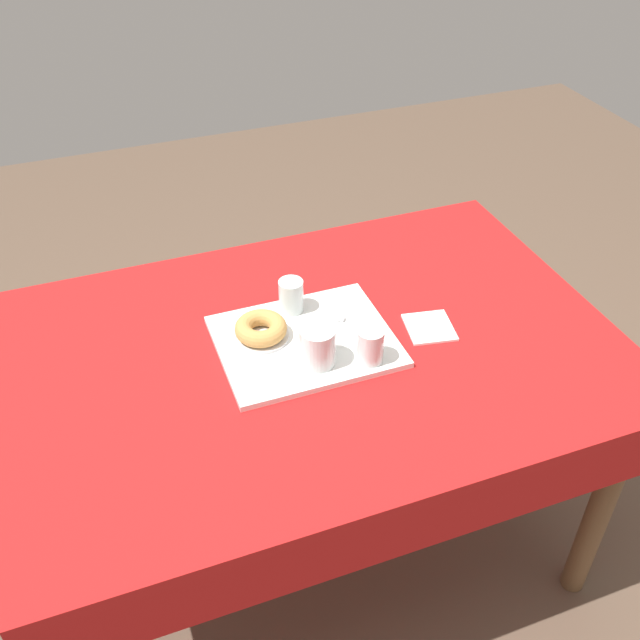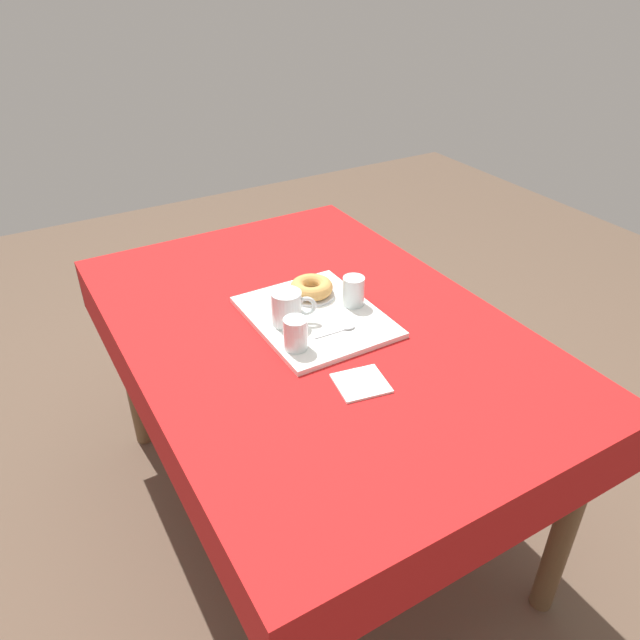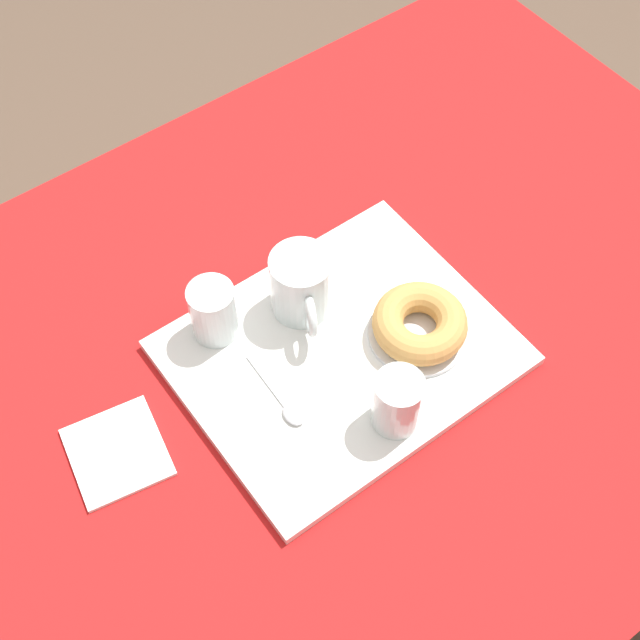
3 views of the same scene
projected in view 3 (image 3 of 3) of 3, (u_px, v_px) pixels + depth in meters
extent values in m
plane|color=brown|center=(321.00, 549.00, 1.82)|extent=(6.00, 6.00, 0.00)
cube|color=red|center=(321.00, 360.00, 1.20)|extent=(1.46, 1.00, 0.03)
cube|color=red|center=(145.00, 183.00, 1.49)|extent=(1.46, 0.01, 0.14)
cylinder|color=brown|center=(447.00, 171.00, 1.91)|extent=(0.06, 0.06, 0.73)
cube|color=white|center=(341.00, 352.00, 1.18)|extent=(0.42, 0.34, 0.02)
cylinder|color=silver|center=(301.00, 284.00, 1.17)|extent=(0.08, 0.08, 0.10)
cylinder|color=#5B230A|center=(301.00, 288.00, 1.18)|extent=(0.07, 0.07, 0.07)
torus|color=silver|center=(308.00, 317.00, 1.14)|extent=(0.04, 0.06, 0.06)
cylinder|color=silver|center=(398.00, 402.00, 1.08)|extent=(0.06, 0.06, 0.09)
cylinder|color=silver|center=(397.00, 408.00, 1.09)|extent=(0.05, 0.05, 0.05)
cylinder|color=silver|center=(213.00, 311.00, 1.15)|extent=(0.06, 0.06, 0.09)
cylinder|color=silver|center=(214.00, 317.00, 1.16)|extent=(0.05, 0.05, 0.06)
cylinder|color=silver|center=(418.00, 333.00, 1.18)|extent=(0.13, 0.13, 0.01)
torus|color=tan|center=(420.00, 323.00, 1.16)|extent=(0.13, 0.13, 0.04)
cube|color=silver|center=(268.00, 381.00, 1.14)|extent=(0.01, 0.10, 0.00)
ellipsoid|color=silver|center=(294.00, 415.00, 1.11)|extent=(0.03, 0.03, 0.01)
cube|color=white|center=(117.00, 452.00, 1.10)|extent=(0.13, 0.14, 0.01)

